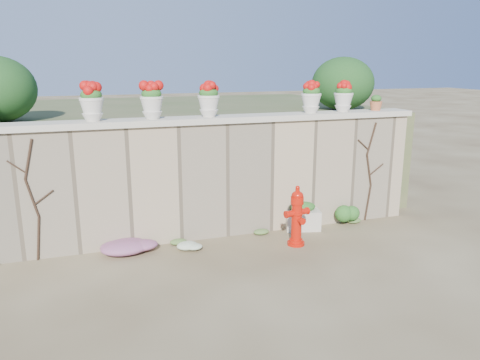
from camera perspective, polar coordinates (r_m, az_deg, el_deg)
name	(u,v)px	position (r m, az deg, el deg)	size (l,w,h in m)	color
ground	(234,278)	(6.81, -0.73, -11.87)	(80.00, 80.00, 0.00)	brown
stone_wall	(202,181)	(8.10, -4.70, -0.09)	(8.00, 0.40, 2.00)	#9D8868
wall_cap	(200,120)	(7.91, -4.85, 7.30)	(8.10, 0.52, 0.10)	beige
raised_fill	(168,149)	(11.16, -8.73, 3.75)	(9.00, 6.00, 2.00)	#384C23
back_shrub_right	(343,84)	(10.29, 12.43, 11.41)	(1.30, 1.30, 1.10)	#143814
vine_left	(33,199)	(7.71, -23.92, -2.11)	(0.60, 0.04, 1.91)	black
vine_right	(369,170)	(9.22, 15.51, 1.13)	(0.60, 0.04, 1.91)	black
fire_hydrant	(297,216)	(7.84, 6.94, -4.35)	(0.44, 0.31, 1.02)	#BC1307
planter_box	(303,217)	(8.67, 7.63, -4.45)	(0.69, 0.50, 0.52)	beige
green_shrub	(346,212)	(9.02, 12.82, -3.81)	(0.55, 0.49, 0.52)	#1E5119
magenta_clump	(128,246)	(7.78, -13.49, -7.79)	(0.99, 0.66, 0.26)	#BE26A4
white_flowers	(193,246)	(7.74, -5.70, -7.95)	(0.47, 0.38, 0.17)	white
urn_pot_1	(92,102)	(7.65, -17.63, 9.01)	(0.37, 0.37, 0.59)	beige
urn_pot_2	(152,101)	(7.72, -10.71, 9.46)	(0.37, 0.37, 0.58)	beige
urn_pot_3	(209,100)	(7.91, -3.84, 9.75)	(0.37, 0.37, 0.57)	beige
urn_pot_4	(311,97)	(8.60, 8.67, 9.93)	(0.36, 0.36, 0.56)	beige
urn_pot_5	(343,97)	(8.92, 12.50, 9.89)	(0.35, 0.35, 0.55)	beige
terracotta_pot	(376,104)	(9.32, 16.24, 8.94)	(0.24, 0.24, 0.28)	#B25D36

